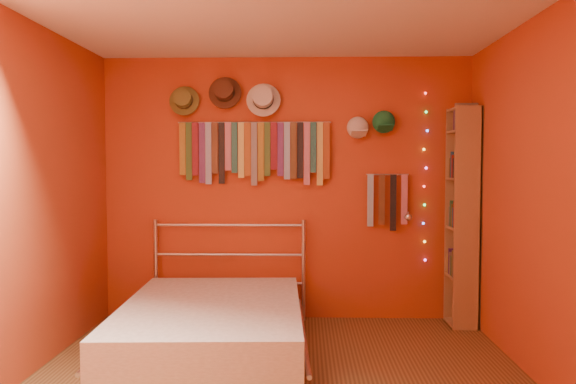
# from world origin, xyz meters

# --- Properties ---
(back_wall) EXTENTS (3.50, 0.02, 2.50)m
(back_wall) POSITION_xyz_m (0.00, 1.75, 1.25)
(back_wall) COLOR #AB3D1B
(back_wall) RESTS_ON ground
(right_wall) EXTENTS (0.02, 3.50, 2.50)m
(right_wall) POSITION_xyz_m (1.75, 0.00, 1.25)
(right_wall) COLOR #AB3D1B
(right_wall) RESTS_ON ground
(left_wall) EXTENTS (0.02, 3.50, 2.50)m
(left_wall) POSITION_xyz_m (-1.75, 0.00, 1.25)
(left_wall) COLOR #AB3D1B
(left_wall) RESTS_ON ground
(ceiling) EXTENTS (3.50, 3.50, 0.02)m
(ceiling) POSITION_xyz_m (0.00, 0.00, 2.50)
(ceiling) COLOR white
(ceiling) RESTS_ON back_wall
(tie_rack) EXTENTS (1.45, 0.03, 0.60)m
(tie_rack) POSITION_xyz_m (-0.30, 1.69, 1.63)
(tie_rack) COLOR #B5B5BA
(tie_rack) RESTS_ON back_wall
(small_tie_rack) EXTENTS (0.40, 0.03, 0.54)m
(small_tie_rack) POSITION_xyz_m (0.96, 1.69, 1.16)
(small_tie_rack) COLOR #B5B5BA
(small_tie_rack) RESTS_ON back_wall
(fedora_olive) EXTENTS (0.28, 0.15, 0.28)m
(fedora_olive) POSITION_xyz_m (-0.97, 1.65, 2.09)
(fedora_olive) COLOR brown
(fedora_olive) RESTS_ON back_wall
(fedora_brown) EXTENTS (0.31, 0.17, 0.31)m
(fedora_brown) POSITION_xyz_m (-0.58, 1.65, 2.17)
(fedora_brown) COLOR #4B291A
(fedora_brown) RESTS_ON back_wall
(fedora_white) EXTENTS (0.32, 0.18, 0.32)m
(fedora_white) POSITION_xyz_m (-0.22, 1.65, 2.10)
(fedora_white) COLOR beige
(fedora_white) RESTS_ON back_wall
(cap_white) EXTENTS (0.19, 0.24, 0.19)m
(cap_white) POSITION_xyz_m (0.67, 1.70, 1.83)
(cap_white) COLOR silver
(cap_white) RESTS_ON back_wall
(cap_green) EXTENTS (0.20, 0.25, 0.20)m
(cap_green) POSITION_xyz_m (0.92, 1.70, 1.88)
(cap_green) COLOR #18703B
(cap_green) RESTS_ON back_wall
(fairy_lights) EXTENTS (0.05, 0.02, 1.60)m
(fairy_lights) POSITION_xyz_m (1.31, 1.71, 1.36)
(fairy_lights) COLOR #FF3333
(fairy_lights) RESTS_ON back_wall
(reading_lamp) EXTENTS (0.07, 0.29, 0.09)m
(reading_lamp) POSITION_xyz_m (1.12, 1.53, 1.00)
(reading_lamp) COLOR #B5B5BA
(reading_lamp) RESTS_ON back_wall
(bookshelf) EXTENTS (0.25, 0.34, 2.00)m
(bookshelf) POSITION_xyz_m (1.66, 1.53, 1.02)
(bookshelf) COLOR olive
(bookshelf) RESTS_ON ground
(bed) EXTENTS (1.53, 2.01, 0.96)m
(bed) POSITION_xyz_m (-0.54, 0.65, 0.22)
(bed) COLOR #B5B5BA
(bed) RESTS_ON ground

